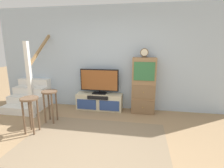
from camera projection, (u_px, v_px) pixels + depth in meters
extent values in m
plane|color=#997A56|center=(83.00, 164.00, 2.56)|extent=(20.00, 20.00, 0.00)
cube|color=#A8BCD1|center=(112.00, 59.00, 4.61)|extent=(6.40, 0.12, 2.70)
cube|color=#847056|center=(94.00, 142.00, 3.13)|extent=(2.60, 1.80, 0.01)
cube|color=beige|center=(100.00, 101.00, 4.67)|extent=(1.22, 0.36, 0.44)
cube|color=#2D4784|center=(86.00, 104.00, 4.55)|extent=(0.51, 0.02, 0.26)
cube|color=#2D4784|center=(109.00, 106.00, 4.44)|extent=(0.51, 0.02, 0.26)
cube|color=black|center=(98.00, 98.00, 4.45)|extent=(0.55, 0.02, 0.09)
cube|color=black|center=(100.00, 93.00, 4.64)|extent=(0.36, 0.22, 0.02)
cylinder|color=black|center=(100.00, 92.00, 4.63)|extent=(0.05, 0.05, 0.06)
cube|color=black|center=(99.00, 80.00, 4.56)|extent=(1.02, 0.05, 0.58)
cube|color=brown|center=(99.00, 80.00, 4.53)|extent=(0.97, 0.01, 0.53)
cube|color=#93704C|center=(144.00, 86.00, 4.37)|extent=(0.58, 0.34, 1.42)
cube|color=brown|center=(143.00, 107.00, 4.31)|extent=(0.53, 0.02, 0.33)
sphere|color=olive|center=(143.00, 107.00, 4.30)|extent=(0.03, 0.03, 0.03)
cube|color=brown|center=(143.00, 92.00, 4.23)|extent=(0.53, 0.02, 0.33)
sphere|color=olive|center=(143.00, 92.00, 4.21)|extent=(0.03, 0.03, 0.03)
cube|color=#337042|center=(144.00, 71.00, 4.11)|extent=(0.49, 0.02, 0.45)
cube|color=#4C3823|center=(144.00, 57.00, 4.19)|extent=(0.12, 0.08, 0.02)
cylinder|color=brown|center=(144.00, 52.00, 4.17)|extent=(0.19, 0.04, 0.19)
cylinder|color=beige|center=(144.00, 52.00, 4.14)|extent=(0.17, 0.01, 0.17)
cube|color=white|center=(19.00, 110.00, 4.39)|extent=(0.90, 0.26, 0.19)
cube|color=white|center=(25.00, 103.00, 4.62)|extent=(0.90, 0.26, 0.38)
cube|color=white|center=(31.00, 97.00, 4.85)|extent=(0.90, 0.26, 0.57)
cube|color=white|center=(36.00, 91.00, 5.07)|extent=(0.90, 0.26, 0.76)
cube|color=white|center=(41.00, 86.00, 5.30)|extent=(0.90, 0.26, 0.95)
cube|color=white|center=(30.00, 81.00, 4.00)|extent=(0.09, 0.09, 1.80)
cube|color=#9E7547|center=(42.00, 45.00, 4.44)|extent=(0.06, 1.33, 0.99)
cylinder|color=brown|center=(24.00, 118.00, 3.33)|extent=(0.04, 0.04, 0.69)
cylinder|color=brown|center=(32.00, 118.00, 3.30)|extent=(0.04, 0.04, 0.69)
cylinder|color=brown|center=(30.00, 114.00, 3.51)|extent=(0.04, 0.04, 0.69)
cylinder|color=brown|center=(38.00, 115.00, 3.48)|extent=(0.04, 0.04, 0.69)
cylinder|color=brown|center=(29.00, 99.00, 3.32)|extent=(0.34, 0.34, 0.03)
cylinder|color=brown|center=(45.00, 109.00, 3.79)|extent=(0.04, 0.04, 0.70)
cylinder|color=brown|center=(52.00, 109.00, 3.76)|extent=(0.04, 0.04, 0.70)
cylinder|color=brown|center=(49.00, 106.00, 3.97)|extent=(0.04, 0.04, 0.70)
cylinder|color=brown|center=(57.00, 106.00, 3.94)|extent=(0.04, 0.04, 0.70)
cylinder|color=brown|center=(49.00, 92.00, 3.78)|extent=(0.34, 0.34, 0.03)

